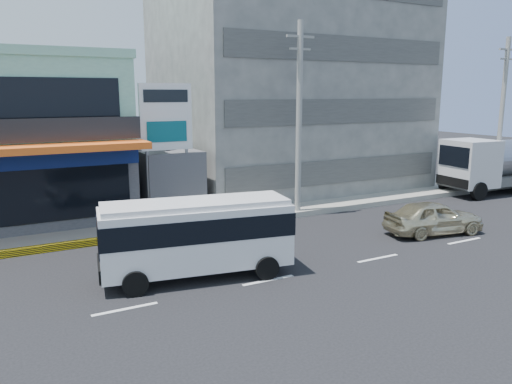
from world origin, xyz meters
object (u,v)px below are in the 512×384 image
Objects in this scene: satellite_dish at (165,148)px; sedan at (434,217)px; billboard at (166,125)px; utility_pole_near at (299,118)px; utility_pole_far at (502,113)px; tanker_truck at (501,164)px; concrete_building at (288,84)px; minibus at (197,232)px.

satellite_dish reaches higher than sedan.
utility_pole_near is (6.50, -1.80, 0.22)m from billboard.
utility_pole_far is 3.46m from tanker_truck.
tanker_truck is (-0.83, -0.87, -3.24)m from utility_pole_far.
utility_pole_far is (22.50, -1.80, 0.22)m from billboard.
satellite_dish is at bearing 149.04° from utility_pole_near.
concrete_building is 1.60× the size of utility_pole_far.
satellite_dish is at bearing 74.48° from billboard.
sedan is (11.71, 0.00, -0.87)m from minibus.
sedan is (3.66, -5.90, -4.36)m from utility_pole_near.
satellite_dish is 0.15× the size of utility_pole_near.
utility_pole_near reaches higher than sedan.
concrete_building reaches higher than minibus.
concrete_building is at bearing 48.25° from minibus.
utility_pole_near is (6.00, -3.60, 1.57)m from satellite_dish.
concrete_building reaches higher than utility_pole_far.
satellite_dish is at bearing 55.84° from sedan.
billboard is 8.51m from minibus.
satellite_dish is 21.70m from tanker_truck.
utility_pole_far is at bearing 13.78° from minibus.
concrete_building is 18.87m from minibus.
utility_pole_near reaches higher than billboard.
tanker_truck is at bearing -11.93° from satellite_dish.
sedan is (9.66, -9.50, -2.79)m from satellite_dish.
utility_pole_far is at bearing -4.57° from billboard.
billboard is at bearing 78.61° from minibus.
tanker_truck is at bearing 12.22° from minibus.
concrete_building reaches higher than sedan.
sedan is at bearing -37.15° from billboard.
minibus is 11.75m from sedan.
satellite_dish is at bearing 168.07° from tanker_truck.
utility_pole_near is (-4.00, -7.60, -1.85)m from concrete_building.
satellite_dish reaches higher than minibus.
concrete_building is 14.32m from utility_pole_far.
minibus is 1.49× the size of sedan.
minibus is 0.75× the size of tanker_truck.
minibus is 23.76m from tanker_truck.
minibus is (-1.55, -7.70, -3.27)m from billboard.
tanker_truck is at bearing -133.68° from utility_pole_far.
billboard is at bearing -105.52° from satellite_dish.
utility_pole_near is at bearing 36.24° from minibus.
billboard is 0.69× the size of utility_pole_far.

